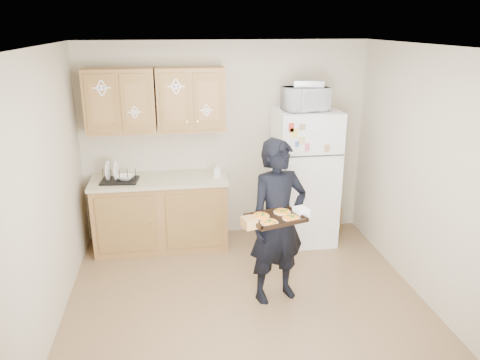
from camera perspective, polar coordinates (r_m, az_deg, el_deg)
name	(u,v)px	position (r m, az deg, el deg)	size (l,w,h in m)	color
floor	(247,306)	(4.85, 0.92, -15.08)	(3.60, 3.60, 0.00)	brown
ceiling	(249,47)	(4.04, 1.10, 15.91)	(3.60, 3.60, 0.00)	silver
wall_back	(225,142)	(5.99, -1.80, 4.70)	(3.60, 0.04, 2.50)	beige
wall_front	(301,296)	(2.70, 7.40, -13.85)	(3.60, 0.04, 2.50)	beige
wall_left	(43,199)	(4.38, -22.92, -2.10)	(0.04, 3.60, 2.50)	beige
wall_right	(431,179)	(4.90, 22.27, 0.08)	(0.04, 3.60, 2.50)	beige
refrigerator	(304,177)	(5.94, 7.81, 0.38)	(0.75, 0.70, 1.70)	white
base_cabinet	(161,214)	(5.91, -9.58, -4.13)	(1.60, 0.60, 0.86)	#945733
countertop	(159,180)	(5.76, -9.82, 0.00)	(1.64, 0.64, 0.04)	beige
upper_cab_left	(120,101)	(5.69, -14.40, 9.30)	(0.80, 0.33, 0.75)	#945733
upper_cab_right	(191,100)	(5.67, -6.02, 9.73)	(0.80, 0.33, 0.75)	#945733
cereal_box	(333,218)	(6.55, 11.32, -4.51)	(0.20, 0.07, 0.32)	#C58F45
person	(278,222)	(4.62, 4.64, -5.14)	(0.61, 0.40, 1.67)	black
baking_tray	(276,218)	(4.28, 4.39, -4.70)	(0.48, 0.35, 0.04)	black
pizza_front_left	(269,222)	(4.15, 3.59, -5.14)	(0.16, 0.16, 0.02)	orange
pizza_front_right	(291,218)	(4.26, 6.25, -4.60)	(0.16, 0.16, 0.02)	orange
pizza_back_left	(261,216)	(4.28, 2.54, -4.37)	(0.16, 0.16, 0.02)	orange
pizza_back_right	(282,212)	(4.39, 5.15, -3.86)	(0.16, 0.16, 0.02)	orange
microwave	(305,99)	(5.65, 7.97, 9.78)	(0.50, 0.34, 0.28)	white
foil_pan	(308,83)	(5.66, 8.29, 11.59)	(0.35, 0.24, 0.07)	#B2B3BA
dish_rack	(119,175)	(5.72, -14.51, 0.65)	(0.42, 0.32, 0.17)	black
bowl	(126,177)	(5.72, -13.75, 0.32)	(0.20, 0.20, 0.05)	white
soap_bottle	(217,170)	(5.69, -2.83, 1.20)	(0.08, 0.08, 0.18)	white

